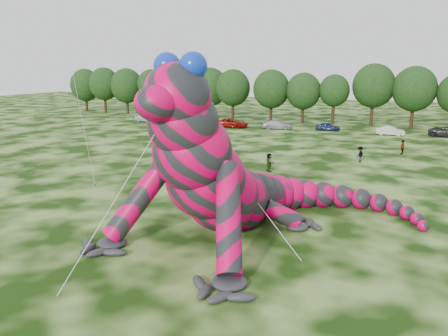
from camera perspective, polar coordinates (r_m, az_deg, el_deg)
name	(u,v)px	position (r m, az deg, el deg)	size (l,w,h in m)	color
ground	(147,239)	(26.44, -10.01, -9.14)	(240.00, 240.00, 0.00)	#16330A
inflatable_gecko	(237,144)	(26.59, 1.70, 3.17)	(17.98, 21.35, 10.67)	#D00048
tree_0	(86,90)	(104.95, -17.62, 9.67)	(6.91, 6.22, 9.51)	black
tree_1	(105,90)	(100.09, -15.33, 9.76)	(6.74, 6.07, 9.81)	black
tree_2	(127,91)	(97.46, -12.57, 9.79)	(7.04, 6.34, 9.64)	black
tree_3	(152,93)	(91.97, -9.43, 9.68)	(5.81, 5.23, 9.44)	black
tree_4	(182,94)	(90.31, -5.56, 9.61)	(6.22, 5.60, 9.06)	black
tree_5	(210,93)	(87.10, -1.83, 9.78)	(7.16, 6.44, 9.80)	black
tree_6	(233,95)	(83.28, 1.17, 9.53)	(6.52, 5.86, 9.49)	black
tree_7	(271,96)	(80.89, 6.18, 9.34)	(6.68, 6.01, 9.48)	black
tree_8	(303,98)	(79.56, 10.30, 8.96)	(6.14, 5.53, 8.94)	black
tree_9	(334,100)	(78.91, 14.14, 8.65)	(5.27, 4.74, 8.68)	black
tree_10	(373,95)	(79.31, 18.89, 9.03)	(7.09, 6.38, 10.50)	black
tree_11	(414,97)	(78.69, 23.53, 8.46)	(7.01, 6.31, 10.07)	black
car_0	(146,118)	(82.33, -10.18, 6.46)	(1.66, 4.13, 1.41)	silver
car_1	(168,120)	(77.73, -7.28, 6.21)	(1.58, 4.54, 1.50)	black
car_2	(232,123)	(73.39, 1.10, 5.92)	(2.51, 5.44, 1.51)	maroon
car_3	(277,125)	(71.95, 6.95, 5.63)	(1.95, 4.79, 1.39)	#AAAEB4
car_4	(328,127)	(71.44, 13.40, 5.29)	(1.55, 3.86, 1.32)	#172849
car_5	(391,131)	(69.31, 20.93, 4.56)	(1.41, 4.05, 1.33)	beige
car_6	(448,132)	(70.98, 27.20, 4.20)	(2.39, 5.19, 1.44)	#252527
spectator_3	(402,147)	(54.56, 22.27, 2.54)	(0.99, 0.41, 1.69)	gray
spectator_2	(360,154)	(48.59, 17.33, 1.72)	(1.08, 0.62, 1.67)	gray
spectator_5	(269,162)	(42.35, 5.92, 0.73)	(1.67, 0.53, 1.80)	gray
spectator_0	(175,144)	(52.99, -6.48, 3.14)	(0.61, 0.40, 1.68)	gray
spectator_1	(229,146)	(50.76, 0.67, 2.84)	(0.86, 0.67, 1.77)	gray
spectator_4	(167,131)	(63.81, -7.41, 4.80)	(0.81, 0.53, 1.67)	gray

